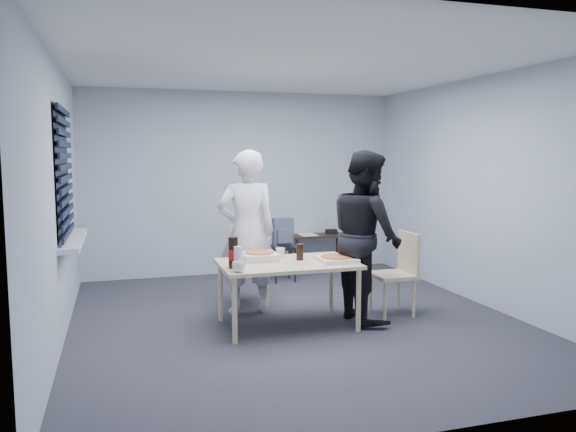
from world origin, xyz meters
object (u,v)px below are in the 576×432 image
object	(u,v)px
person_black	(366,236)
mug_a	(239,267)
dining_table	(287,268)
soda_bottle	(233,253)
side_table	(318,240)
stool	(283,254)
backpack	(283,233)
chair_right	(400,267)
chair_far	(247,258)
person_white	(247,232)
mug_b	(280,252)

from	to	relation	value
person_black	mug_a	size ratio (longest dim) A/B	14.39
dining_table	soda_bottle	world-z (taller)	soda_bottle
dining_table	person_black	world-z (taller)	person_black
side_table	stool	world-z (taller)	side_table
backpack	mug_a	distance (m)	2.50
dining_table	stool	size ratio (longest dim) A/B	2.78
chair_right	soda_bottle	size ratio (longest dim) A/B	3.00
mug_a	soda_bottle	xyz separation A→B (m)	(-0.01, 0.20, 0.09)
chair_far	side_table	size ratio (longest dim) A/B	1.09
person_white	mug_b	world-z (taller)	person_white
chair_right	mug_b	bearing A→B (deg)	169.36
dining_table	side_table	bearing A→B (deg)	63.65
chair_far	chair_right	distance (m)	1.75
side_table	mug_a	world-z (taller)	mug_a
chair_right	stool	size ratio (longest dim) A/B	1.84
mug_b	stool	bearing A→B (deg)	72.78
dining_table	soda_bottle	xyz separation A→B (m)	(-0.57, -0.13, 0.20)
person_white	person_black	bearing A→B (deg)	152.06
stool	mug_b	distance (m)	1.74
side_table	mug_b	size ratio (longest dim) A/B	8.13
person_white	mug_b	xyz separation A→B (m)	(0.29, -0.30, -0.18)
chair_far	person_white	world-z (taller)	person_white
person_black	stool	bearing A→B (deg)	9.72
backpack	soda_bottle	size ratio (longest dim) A/B	1.28
stool	backpack	world-z (taller)	backpack
mug_a	side_table	bearing A→B (deg)	57.36
dining_table	mug_b	distance (m)	0.32
mug_a	person_black	bearing A→B (deg)	13.04
side_table	stool	distance (m)	0.85
side_table	stool	xyz separation A→B (m)	(-0.68, -0.50, -0.09)
dining_table	chair_far	world-z (taller)	chair_far
dining_table	soda_bottle	size ratio (longest dim) A/B	4.54
chair_far	backpack	world-z (taller)	chair_far
dining_table	backpack	bearing A→B (deg)	74.87
person_white	mug_a	bearing A→B (deg)	72.83
person_black	backpack	bearing A→B (deg)	9.78
backpack	soda_bottle	xyz separation A→B (m)	(-1.09, -2.05, 0.13)
mug_a	soda_bottle	bearing A→B (deg)	93.12
person_white	stool	world-z (taller)	person_white
person_white	mug_b	size ratio (longest dim) A/B	17.70
person_black	mug_b	bearing A→B (deg)	70.39
person_white	chair_right	bearing A→B (deg)	160.97
stool	backpack	bearing A→B (deg)	-90.00
mug_b	soda_bottle	bearing A→B (deg)	-143.85
mug_a	chair_right	bearing A→B (deg)	11.85
soda_bottle	person_black	bearing A→B (deg)	5.19
chair_far	soda_bottle	xyz separation A→B (m)	(-0.40, -1.17, 0.28)
stool	soda_bottle	size ratio (longest dim) A/B	1.63
dining_table	person_white	world-z (taller)	person_white
person_black	chair_right	bearing A→B (deg)	-82.12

